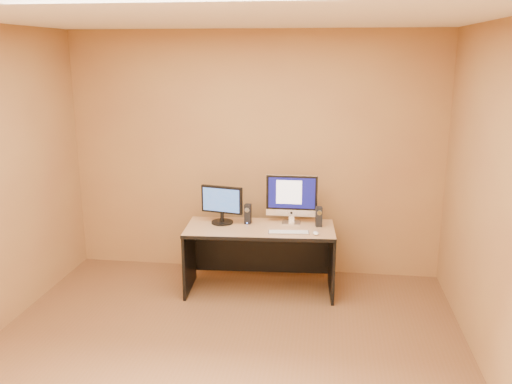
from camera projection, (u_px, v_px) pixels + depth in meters
floor at (219, 365)px, 4.21m from camera, size 4.00×4.00×0.00m
walls at (216, 205)px, 3.88m from camera, size 4.00×4.00×2.60m
ceiling at (212, 15)px, 3.56m from camera, size 4.00×4.00×0.00m
desk at (260, 259)px, 5.45m from camera, size 1.51×0.73×0.68m
imac at (292, 199)px, 5.45m from camera, size 0.52×0.20×0.50m
second_monitor at (222, 205)px, 5.46m from camera, size 0.48×0.31×0.39m
speaker_left at (248, 214)px, 5.47m from camera, size 0.07×0.07×0.20m
speaker_right at (319, 217)px, 5.37m from camera, size 0.07×0.07×0.20m
keyboard at (289, 232)px, 5.20m from camera, size 0.40×0.14×0.02m
mouse at (316, 233)px, 5.15m from camera, size 0.07×0.10×0.03m
cable_a at (293, 220)px, 5.60m from camera, size 0.06×0.20×0.01m
cable_b at (287, 220)px, 5.60m from camera, size 0.08×0.15×0.01m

